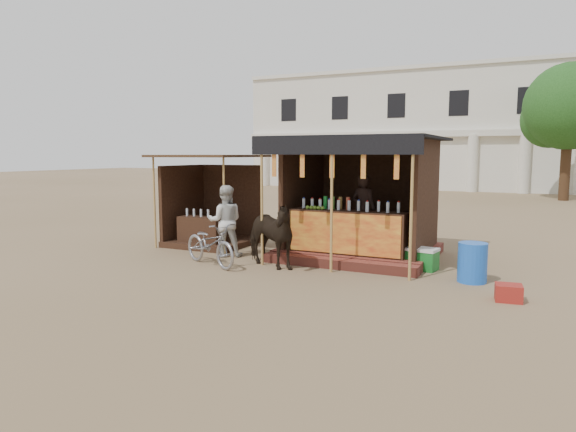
# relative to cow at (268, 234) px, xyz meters

# --- Properties ---
(ground) EXTENTS (120.00, 120.00, 0.00)m
(ground) POSITION_rel_cow_xyz_m (0.39, -1.41, -0.71)
(ground) COLOR #846B4C
(ground) RESTS_ON ground
(main_stall) EXTENTS (3.60, 3.61, 2.78)m
(main_stall) POSITION_rel_cow_xyz_m (1.39, 1.95, 0.32)
(main_stall) COLOR brown
(main_stall) RESTS_ON ground
(secondary_stall) EXTENTS (2.40, 2.40, 2.38)m
(secondary_stall) POSITION_rel_cow_xyz_m (-2.77, 1.82, 0.14)
(secondary_stall) COLOR #3B2315
(secondary_stall) RESTS_ON ground
(cow) EXTENTS (1.84, 1.38, 1.41)m
(cow) POSITION_rel_cow_xyz_m (0.00, 0.00, 0.00)
(cow) COLOR black
(cow) RESTS_ON ground
(motorbike) EXTENTS (1.90, 1.30, 0.95)m
(motorbike) POSITION_rel_cow_xyz_m (-1.20, -0.39, -0.23)
(motorbike) COLOR gray
(motorbike) RESTS_ON ground
(bystander) EXTENTS (1.02, 0.95, 1.68)m
(bystander) POSITION_rel_cow_xyz_m (-1.43, 0.59, 0.13)
(bystander) COLOR beige
(bystander) RESTS_ON ground
(blue_barrel) EXTENTS (0.64, 0.64, 0.75)m
(blue_barrel) POSITION_rel_cow_xyz_m (4.08, 0.54, -0.33)
(blue_barrel) COLOR blue
(blue_barrel) RESTS_ON ground
(red_crate) EXTENTS (0.46, 0.41, 0.28)m
(red_crate) POSITION_rel_cow_xyz_m (4.77, -0.53, -0.57)
(red_crate) COLOR maroon
(red_crate) RESTS_ON ground
(cooler) EXTENTS (0.70, 0.54, 0.46)m
(cooler) POSITION_rel_cow_xyz_m (3.01, 1.19, -0.47)
(cooler) COLOR #1A7527
(cooler) RESTS_ON ground
(background_building) EXTENTS (26.00, 7.45, 8.18)m
(background_building) POSITION_rel_cow_xyz_m (-1.61, 28.53, 3.27)
(background_building) COLOR silver
(background_building) RESTS_ON ground
(tree) EXTENTS (4.50, 4.40, 7.00)m
(tree) POSITION_rel_cow_xyz_m (6.20, 20.73, 3.93)
(tree) COLOR #382314
(tree) RESTS_ON ground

